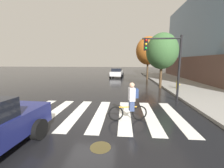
{
  "coord_description": "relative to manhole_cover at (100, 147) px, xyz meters",
  "views": [
    {
      "loc": [
        1.65,
        -6.61,
        2.58
      ],
      "look_at": [
        0.98,
        1.46,
        1.28
      ],
      "focal_mm": 22.63,
      "sensor_mm": 36.0,
      "label": 1
    }
  ],
  "objects": [
    {
      "name": "ground_plane",
      "position": [
        -0.98,
        2.73,
        -0.0
      ],
      "size": [
        120.0,
        120.0,
        0.0
      ],
      "primitive_type": "plane",
      "color": "black"
    },
    {
      "name": "crosswalk_stripes",
      "position": [
        -0.43,
        2.73,
        0.0
      ],
      "size": [
        7.69,
        4.13,
        0.01
      ],
      "color": "silver",
      "rests_on": "ground"
    },
    {
      "name": "manhole_cover",
      "position": [
        0.0,
        0.0,
        0.0
      ],
      "size": [
        0.64,
        0.64,
        0.01
      ],
      "primitive_type": "cylinder",
      "color": "#473D1E",
      "rests_on": "ground"
    },
    {
      "name": "sedan_mid",
      "position": [
        -0.46,
        19.47,
        0.76
      ],
      "size": [
        2.25,
        4.4,
        1.48
      ],
      "color": "silver",
      "rests_on": "ground"
    },
    {
      "name": "cyclist",
      "position": [
        1.0,
        2.09,
        0.84
      ],
      "size": [
        1.7,
        0.39,
        1.69
      ],
      "color": "black",
      "rests_on": "ground"
    },
    {
      "name": "traffic_light_near",
      "position": [
        3.39,
        5.52,
        2.86
      ],
      "size": [
        2.47,
        0.28,
        4.2
      ],
      "color": "black",
      "rests_on": "ground"
    },
    {
      "name": "fire_hydrant",
      "position": [
        5.55,
        9.14,
        0.53
      ],
      "size": [
        0.33,
        0.22,
        0.78
      ],
      "color": "gold",
      "rests_on": "sidewalk"
    },
    {
      "name": "street_tree_near",
      "position": [
        4.25,
        10.07,
        3.51
      ],
      "size": [
        2.93,
        2.93,
        5.22
      ],
      "color": "#4C3823",
      "rests_on": "ground"
    },
    {
      "name": "street_tree_mid",
      "position": [
        4.04,
        16.64,
        4.04
      ],
      "size": [
        3.37,
        3.37,
        5.99
      ],
      "color": "#4C3823",
      "rests_on": "ground"
    }
  ]
}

